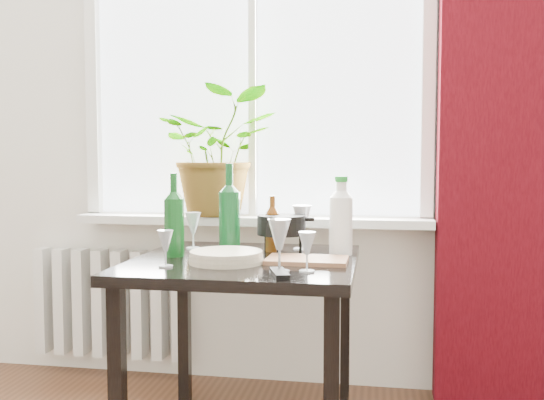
% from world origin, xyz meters
% --- Properties ---
extents(window, '(1.72, 0.08, 1.62)m').
position_xyz_m(window, '(0.00, 2.22, 1.60)').
color(window, white).
rests_on(window, ground).
extents(windowsill, '(1.72, 0.20, 0.04)m').
position_xyz_m(windowsill, '(0.00, 2.15, 0.82)').
color(windowsill, silver).
rests_on(windowsill, ground).
extents(curtain, '(0.50, 0.12, 2.56)m').
position_xyz_m(curtain, '(1.12, 2.12, 1.30)').
color(curtain, '#36040A').
rests_on(curtain, ground).
extents(radiator, '(0.80, 0.10, 0.55)m').
position_xyz_m(radiator, '(-0.75, 2.18, 0.38)').
color(radiator, silver).
rests_on(radiator, ground).
extents(table, '(0.85, 0.85, 0.74)m').
position_xyz_m(table, '(0.10, 1.55, 0.65)').
color(table, black).
rests_on(table, ground).
extents(potted_plant, '(0.65, 0.59, 0.62)m').
position_xyz_m(potted_plant, '(-0.16, 2.17, 1.15)').
color(potted_plant, '#3C6A1C').
rests_on(potted_plant, windowsill).
extents(wine_bottle_left, '(0.09, 0.09, 0.33)m').
position_xyz_m(wine_bottle_left, '(-0.18, 1.55, 0.91)').
color(wine_bottle_left, '#0D4715').
rests_on(wine_bottle_left, table).
extents(wine_bottle_right, '(0.10, 0.10, 0.37)m').
position_xyz_m(wine_bottle_right, '(0.01, 1.68, 0.93)').
color(wine_bottle_right, '#0D461C').
rests_on(wine_bottle_right, table).
extents(bottle_amber, '(0.07, 0.07, 0.23)m').
position_xyz_m(bottle_amber, '(0.18, 1.74, 0.86)').
color(bottle_amber, '#67330B').
rests_on(bottle_amber, table).
extents(cleaning_bottle, '(0.10, 0.10, 0.32)m').
position_xyz_m(cleaning_bottle, '(0.46, 1.71, 0.90)').
color(cleaning_bottle, white).
rests_on(cleaning_bottle, table).
extents(wineglass_front_right, '(0.08, 0.08, 0.19)m').
position_xyz_m(wineglass_front_right, '(0.28, 1.30, 0.83)').
color(wineglass_front_right, silver).
rests_on(wineglass_front_right, table).
extents(wineglass_far_right, '(0.07, 0.07, 0.14)m').
position_xyz_m(wineglass_far_right, '(0.37, 1.31, 0.81)').
color(wineglass_far_right, silver).
rests_on(wineglass_far_right, table).
extents(wineglass_back_center, '(0.09, 0.09, 0.19)m').
position_xyz_m(wineglass_back_center, '(0.29, 1.81, 0.84)').
color(wineglass_back_center, white).
rests_on(wineglass_back_center, table).
extents(wineglass_back_left, '(0.08, 0.08, 0.16)m').
position_xyz_m(wineglass_back_left, '(-0.17, 1.75, 0.82)').
color(wineglass_back_left, silver).
rests_on(wineglass_back_left, table).
extents(wineglass_front_left, '(0.07, 0.07, 0.13)m').
position_xyz_m(wineglass_front_left, '(-0.14, 1.32, 0.81)').
color(wineglass_front_left, '#B4B9C2').
rests_on(wineglass_front_left, table).
extents(plate_stack, '(0.35, 0.35, 0.05)m').
position_xyz_m(plate_stack, '(0.05, 1.44, 0.76)').
color(plate_stack, beige).
rests_on(plate_stack, table).
extents(fondue_pot, '(0.24, 0.21, 0.15)m').
position_xyz_m(fondue_pot, '(0.22, 1.72, 0.82)').
color(fondue_pot, black).
rests_on(fondue_pot, table).
extents(tv_remote, '(0.09, 0.16, 0.02)m').
position_xyz_m(tv_remote, '(0.29, 1.23, 0.75)').
color(tv_remote, black).
rests_on(tv_remote, table).
extents(cutting_board, '(0.30, 0.20, 0.02)m').
position_xyz_m(cutting_board, '(0.35, 1.51, 0.75)').
color(cutting_board, '#996645').
rests_on(cutting_board, table).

